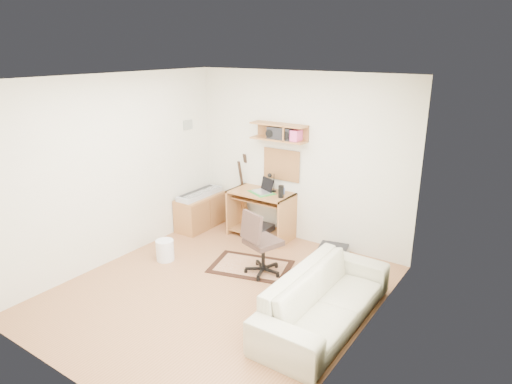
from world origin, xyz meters
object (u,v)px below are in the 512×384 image
Objects in this scene: printer at (333,251)px; task_chair at (263,242)px; desk at (261,214)px; cabinet at (201,211)px; sofa at (325,290)px.

task_chair is at bearing -132.13° from printer.
desk is 1.31m from printer.
desk reaches higher than cabinet.
cabinet is at bearing 172.78° from printer.
desk is at bearing 166.59° from printer.
task_chair is at bearing -55.04° from desk.
sofa is (1.89, -1.57, 0.02)m from desk.
printer is (2.35, 0.22, -0.19)m from cabinet.
sofa is (2.96, -1.33, 0.12)m from cabinet.
desk is 1.09× the size of task_chair.
sofa reaches higher than desk.
sofa reaches higher than printer.
desk is 1.25m from task_chair.
task_chair is 1.21m from printer.
task_chair is 1.95m from cabinet.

